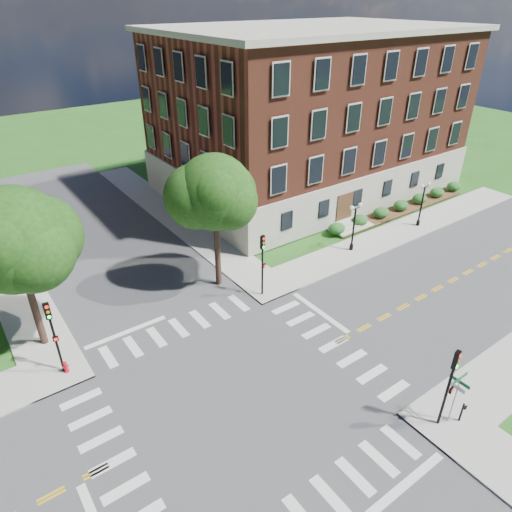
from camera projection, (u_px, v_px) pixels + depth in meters
ground at (239, 395)px, 25.21m from camera, size 160.00×160.00×0.00m
road_ew at (239, 395)px, 25.21m from camera, size 90.00×12.00×0.01m
road_ns at (239, 395)px, 25.21m from camera, size 12.00×90.00×0.01m
sidewalk_ne at (283, 224)px, 43.77m from camera, size 34.00×34.00×0.12m
crosswalk_east at (333, 344)px, 28.85m from camera, size 2.20×10.20×0.02m
stop_bar_east at (320, 312)px, 31.77m from camera, size 0.40×5.50×0.00m
main_building at (309, 112)px, 48.65m from camera, size 30.60×22.40×16.50m
shrub_row at (400, 211)px, 46.46m from camera, size 18.00×2.00×1.30m
tree_c at (14, 240)px, 25.22m from camera, size 6.10×6.10×10.38m
tree_d at (215, 193)px, 31.18m from camera, size 5.34×5.34×10.04m
traffic_signal_se at (451, 379)px, 21.90m from camera, size 0.36×0.41×4.80m
traffic_signal_ne at (263, 258)px, 31.97m from camera, size 0.37×0.43×4.80m
traffic_signal_nw at (53, 329)px, 25.18m from camera, size 0.36×0.42×4.80m
twin_lamp_west at (354, 224)px, 38.11m from camera, size 1.36×0.36×4.23m
twin_lamp_east at (422, 202)px, 42.23m from camera, size 1.36×0.36×4.23m
street_sign_pole at (457, 390)px, 22.48m from camera, size 1.10×1.10×3.10m
push_button_post at (462, 411)px, 23.22m from camera, size 0.14×0.21×1.20m
fire_hydrant at (66, 367)px, 26.46m from camera, size 0.35×0.35×0.75m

